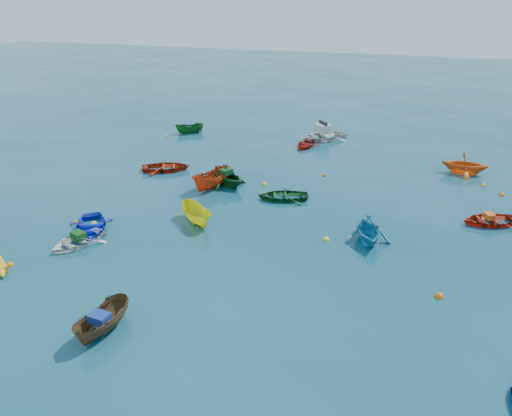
% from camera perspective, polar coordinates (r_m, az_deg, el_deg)
% --- Properties ---
extents(ground, '(160.00, 160.00, 0.00)m').
position_cam_1_polar(ground, '(24.19, -3.57, -5.50)').
color(ground, '#0A394C').
rests_on(ground, ground).
extents(dinghy_blue_sw, '(3.74, 3.99, 0.67)m').
position_cam_1_polar(dinghy_blue_sw, '(27.97, -18.28, -2.44)').
color(dinghy_blue_sw, '#1126D9').
rests_on(dinghy_blue_sw, ground).
extents(dinghy_white_near, '(2.96, 3.45, 0.60)m').
position_cam_1_polar(dinghy_white_near, '(26.73, -19.68, -3.93)').
color(dinghy_white_near, white).
rests_on(dinghy_white_near, ground).
extents(sampan_brown_mid, '(1.37, 2.93, 1.10)m').
position_cam_1_polar(sampan_brown_mid, '(20.19, -16.92, -13.37)').
color(sampan_brown_mid, brown).
rests_on(sampan_brown_mid, ground).
extents(sampan_yellow_mid, '(2.89, 2.80, 1.13)m').
position_cam_1_polar(sampan_yellow_mid, '(27.59, -6.72, -1.68)').
color(sampan_yellow_mid, yellow).
rests_on(sampan_yellow_mid, ground).
extents(dinghy_green_e, '(3.58, 3.01, 0.63)m').
position_cam_1_polar(dinghy_green_e, '(30.49, 3.05, 1.05)').
color(dinghy_green_e, '#11491E').
rests_on(dinghy_green_e, ground).
extents(dinghy_cyan_se, '(3.18, 3.42, 1.48)m').
position_cam_1_polar(dinghy_cyan_se, '(26.14, 12.53, -3.67)').
color(dinghy_cyan_se, teal).
rests_on(dinghy_cyan_se, ground).
extents(dinghy_red_nw, '(3.99, 3.51, 0.69)m').
position_cam_1_polar(dinghy_red_nw, '(35.78, -10.21, 4.26)').
color(dinghy_red_nw, '#A5260D').
rests_on(dinghy_red_nw, ground).
extents(sampan_orange_n, '(2.35, 3.59, 1.30)m').
position_cam_1_polar(sampan_orange_n, '(32.24, -4.96, 2.31)').
color(sampan_orange_n, '#C13A12').
rests_on(sampan_orange_n, ground).
extents(dinghy_green_n, '(3.75, 3.59, 1.52)m').
position_cam_1_polar(dinghy_green_n, '(32.53, -3.26, 2.57)').
color(dinghy_green_n, '#0F441B').
rests_on(dinghy_green_n, ground).
extents(dinghy_red_ne, '(3.68, 3.19, 0.64)m').
position_cam_1_polar(dinghy_red_ne, '(30.16, 25.09, -1.62)').
color(dinghy_red_ne, '#B3230E').
rests_on(dinghy_red_ne, ground).
extents(dinghy_red_far, '(2.30, 2.93, 0.55)m').
position_cam_1_polar(dinghy_red_far, '(40.73, 5.67, 6.98)').
color(dinghy_red_far, '#A4160D').
rests_on(dinghy_red_far, ground).
extents(dinghy_orange_far, '(3.12, 2.72, 1.59)m').
position_cam_1_polar(dinghy_orange_far, '(37.51, 22.62, 3.67)').
color(dinghy_orange_far, orange).
rests_on(dinghy_orange_far, ground).
extents(sampan_green_far, '(2.58, 2.24, 0.97)m').
position_cam_1_polar(sampan_green_far, '(44.78, -7.57, 8.48)').
color(sampan_green_far, '#14551A').
rests_on(sampan_green_far, ground).
extents(motorboat_white, '(5.13, 5.01, 1.47)m').
position_cam_1_polar(motorboat_white, '(42.86, 7.59, 7.76)').
color(motorboat_white, silver).
rests_on(motorboat_white, ground).
extents(tarp_green_a, '(0.85, 0.75, 0.34)m').
position_cam_1_polar(tarp_green_a, '(26.57, -19.64, -2.95)').
color(tarp_green_a, '#114514').
rests_on(tarp_green_a, dinghy_white_near).
extents(tarp_blue_a, '(0.79, 0.63, 0.35)m').
position_cam_1_polar(tarp_blue_a, '(19.68, -17.46, -11.91)').
color(tarp_blue_a, navy).
rests_on(tarp_blue_a, sampan_brown_mid).
extents(tarp_green_b, '(0.84, 0.91, 0.36)m').
position_cam_1_polar(tarp_green_b, '(32.27, -3.41, 4.17)').
color(tarp_green_b, '#12481D').
rests_on(tarp_green_b, dinghy_green_n).
extents(tarp_orange_b, '(0.65, 0.73, 0.29)m').
position_cam_1_polar(tarp_orange_b, '(29.93, 25.08, -0.82)').
color(tarp_orange_b, '#CF5815').
rests_on(tarp_orange_b, dinghy_red_ne).
extents(buoy_or_a, '(0.32, 0.32, 0.32)m').
position_cam_1_polar(buoy_or_a, '(26.07, -26.29, -5.87)').
color(buoy_or_a, orange).
rests_on(buoy_or_a, ground).
extents(buoy_ye_a, '(0.34, 0.34, 0.34)m').
position_cam_1_polar(buoy_ye_a, '(25.83, 8.02, -3.65)').
color(buoy_ye_a, yellow).
rests_on(buoy_ye_a, ground).
extents(buoy_or_b, '(0.39, 0.39, 0.39)m').
position_cam_1_polar(buoy_or_b, '(22.56, 20.17, -9.52)').
color(buoy_or_b, '#D95A0B').
rests_on(buoy_or_b, ground).
extents(buoy_ye_b, '(0.36, 0.36, 0.36)m').
position_cam_1_polar(buoy_ye_b, '(28.63, -18.05, -1.78)').
color(buoy_ye_b, yellow).
rests_on(buoy_ye_b, ground).
extents(buoy_or_c, '(0.32, 0.32, 0.32)m').
position_cam_1_polar(buoy_or_c, '(29.11, -19.91, -1.62)').
color(buoy_or_c, '#D9620B').
rests_on(buoy_or_c, ground).
extents(buoy_ye_c, '(0.37, 0.37, 0.37)m').
position_cam_1_polar(buoy_ye_c, '(32.66, 0.96, 2.70)').
color(buoy_ye_c, yellow).
rests_on(buoy_ye_c, ground).
extents(buoy_or_d, '(0.36, 0.36, 0.36)m').
position_cam_1_polar(buoy_or_d, '(34.51, 26.27, 1.30)').
color(buoy_or_d, orange).
rests_on(buoy_or_d, ground).
extents(buoy_ye_d, '(0.29, 0.29, 0.29)m').
position_cam_1_polar(buoy_ye_d, '(44.00, -10.16, 8.03)').
color(buoy_ye_d, gold).
rests_on(buoy_ye_d, ground).
extents(buoy_or_e, '(0.30, 0.30, 0.30)m').
position_cam_1_polar(buoy_or_e, '(34.48, 7.88, 3.65)').
color(buoy_or_e, '#D6600B').
rests_on(buoy_or_e, ground).
extents(buoy_ye_e, '(0.30, 0.30, 0.30)m').
position_cam_1_polar(buoy_ye_e, '(35.68, 24.54, 2.33)').
color(buoy_ye_e, gold).
rests_on(buoy_ye_e, ground).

